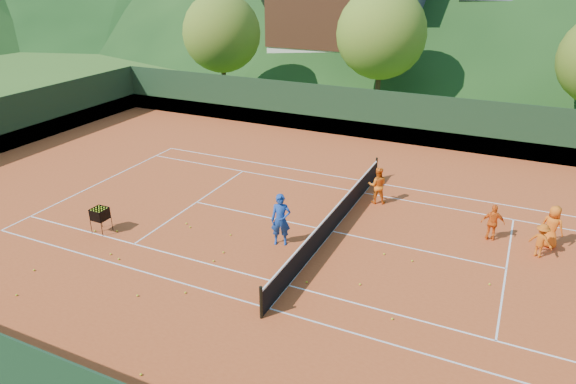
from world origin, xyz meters
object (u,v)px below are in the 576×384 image
at_px(coach, 281,220).
at_px(student_d, 541,241).
at_px(chalet_left, 348,13).
at_px(chalet_mid, 539,24).
at_px(ball_hopper, 100,214).
at_px(student_c, 552,227).
at_px(tennis_net, 333,220).
at_px(student_b, 493,223).
at_px(student_a, 377,185).

xyz_separation_m(coach, student_d, (8.77, 3.10, -0.36)).
relative_size(chalet_left, chalet_mid, 1.09).
bearing_deg(ball_hopper, student_c, 21.22).
height_order(coach, chalet_left, chalet_left).
bearing_deg(tennis_net, ball_hopper, -154.83).
bearing_deg(student_b, student_a, -26.22).
height_order(student_d, chalet_left, chalet_left).
bearing_deg(ball_hopper, student_a, 38.70).
relative_size(coach, student_a, 1.22).
relative_size(coach, chalet_left, 0.15).
bearing_deg(student_d, tennis_net, 33.76).
bearing_deg(tennis_net, coach, -129.10).
bearing_deg(ball_hopper, coach, 17.30).
bearing_deg(student_b, chalet_left, -70.87).
xyz_separation_m(student_a, student_b, (4.88, -1.41, -0.10)).
relative_size(student_a, student_c, 1.00).
relative_size(student_d, chalet_mid, 0.10).
distance_m(tennis_net, chalet_left, 32.04).
relative_size(coach, ball_hopper, 2.01).
relative_size(student_a, ball_hopper, 1.64).
bearing_deg(chalet_mid, tennis_net, -100.01).
bearing_deg(student_a, student_d, 144.91).
xyz_separation_m(student_b, student_c, (2.00, 0.37, 0.10)).
bearing_deg(student_a, student_c, 153.22).
relative_size(student_c, chalet_left, 0.12).
height_order(student_b, chalet_mid, chalet_mid).
bearing_deg(student_b, coach, 17.34).
distance_m(student_a, tennis_net, 3.46).
bearing_deg(ball_hopper, student_d, 18.53).
bearing_deg(student_d, chalet_mid, -64.34).
relative_size(tennis_net, ball_hopper, 12.07).
distance_m(coach, student_b, 8.00).
xyz_separation_m(student_d, ball_hopper, (-15.55, -5.21, 0.10)).
distance_m(student_a, student_b, 5.08).
xyz_separation_m(tennis_net, chalet_left, (-10.00, 30.00, 5.13)).
bearing_deg(student_c, chalet_left, -33.94).
bearing_deg(student_a, tennis_net, 58.40).
bearing_deg(student_c, ball_hopper, 44.72).
xyz_separation_m(student_a, student_c, (6.88, -1.04, -0.00)).
xyz_separation_m(student_a, ball_hopper, (-8.99, -7.20, -0.08)).
xyz_separation_m(tennis_net, chalet_mid, (6.00, 34.00, 4.47)).
distance_m(coach, student_d, 9.31).
relative_size(student_d, chalet_left, 0.09).
distance_m(student_c, chalet_left, 33.20).
height_order(student_c, student_d, student_c).
bearing_deg(coach, chalet_mid, 57.52).
relative_size(student_b, chalet_left, 0.10).
height_order(student_a, ball_hopper, student_a).
distance_m(student_c, ball_hopper, 17.03).
distance_m(student_b, student_d, 1.77).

